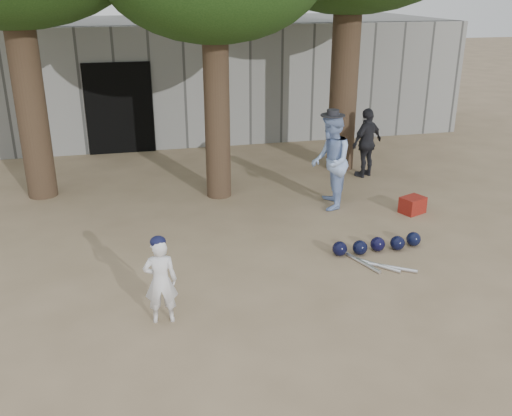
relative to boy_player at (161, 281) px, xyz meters
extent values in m
plane|color=#937C5E|center=(0.85, 0.12, -0.56)|extent=(70.00, 70.00, 0.00)
imported|color=white|center=(0.00, 0.00, 0.00)|extent=(0.42, 0.29, 1.12)
imported|color=#99B6ED|center=(3.35, 3.21, 0.33)|extent=(0.87, 1.01, 1.78)
imported|color=black|center=(4.77, 4.81, 0.19)|extent=(0.94, 0.72, 1.49)
cube|color=maroon|center=(4.75, 2.59, -0.41)|extent=(0.51, 0.46, 0.30)
cube|color=gray|center=(0.85, 8.12, 0.94)|extent=(16.00, 0.35, 3.00)
cube|color=black|center=(-0.35, 7.92, 0.54)|extent=(1.60, 0.08, 2.20)
cube|color=slate|center=(0.85, 10.62, 0.94)|extent=(16.00, 5.00, 3.00)
sphere|color=black|center=(2.80, 1.22, -0.44)|extent=(0.23, 0.23, 0.23)
sphere|color=black|center=(3.12, 1.19, -0.44)|extent=(0.23, 0.23, 0.23)
sphere|color=black|center=(3.44, 1.25, -0.44)|extent=(0.23, 0.23, 0.23)
sphere|color=black|center=(3.76, 1.21, -0.44)|extent=(0.23, 0.23, 0.23)
sphere|color=black|center=(4.08, 1.29, -0.44)|extent=(0.23, 0.23, 0.23)
cylinder|color=silver|center=(3.04, 0.85, -0.53)|extent=(0.29, 0.70, 0.06)
cylinder|color=silver|center=(3.22, 0.73, -0.53)|extent=(0.52, 0.58, 0.06)
cylinder|color=silver|center=(3.40, 0.61, -0.53)|extent=(0.62, 0.46, 0.06)
cylinder|color=brown|center=(-1.95, 5.12, 2.19)|extent=(0.56, 0.56, 5.50)
cylinder|color=brown|center=(1.45, 4.32, 1.94)|extent=(0.48, 0.48, 5.00)
cylinder|color=brown|center=(4.45, 5.52, 2.34)|extent=(0.60, 0.60, 5.80)
camera|label=1|loc=(-0.27, -6.20, 3.35)|focal=40.00mm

